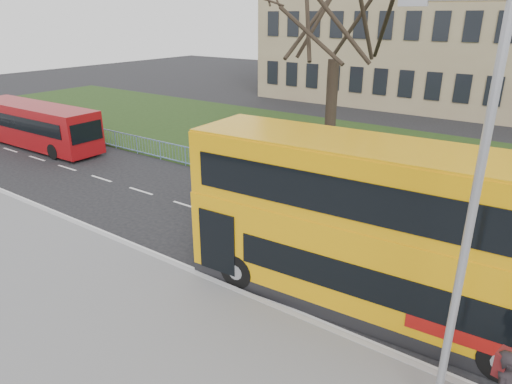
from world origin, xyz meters
TOP-DOWN VIEW (x-y plane):
  - ground at (0.00, 0.00)m, footprint 120.00×120.00m
  - kerb at (0.00, -1.55)m, footprint 80.00×0.20m
  - grass_verge at (0.00, 14.30)m, footprint 80.00×15.40m
  - guard_railing at (0.00, 6.60)m, footprint 40.00×0.12m
  - bare_tree at (-3.00, 10.00)m, footprint 9.58×9.58m
  - civic_building at (-5.00, 35.00)m, footprint 30.00×15.00m
  - yellow_bus at (3.67, 0.22)m, footprint 11.37×3.37m
  - red_bus at (-20.23, 3.99)m, footprint 10.17×2.55m
  - street_lamp at (5.98, -2.66)m, footprint 1.69×0.45m

SIDE VIEW (x-z plane):
  - ground at x=0.00m, z-range 0.00..0.00m
  - grass_verge at x=0.00m, z-range 0.00..0.08m
  - kerb at x=0.00m, z-range 0.00..0.14m
  - guard_railing at x=0.00m, z-range 0.00..1.10m
  - red_bus at x=-20.23m, z-range 0.09..2.76m
  - yellow_bus at x=3.67m, z-range 0.17..4.88m
  - street_lamp at x=5.98m, z-range 0.51..8.51m
  - bare_tree at x=-3.00m, z-range 0.08..13.76m
  - civic_building at x=-5.00m, z-range 0.00..14.00m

